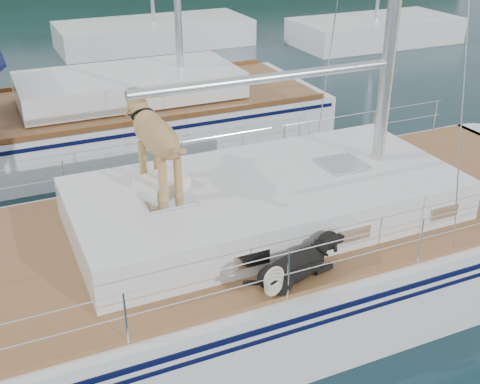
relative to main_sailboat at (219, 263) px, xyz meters
name	(u,v)px	position (x,y,z in m)	size (l,w,h in m)	color
ground	(214,304)	(-0.08, 0.00, -0.68)	(120.00, 120.00, 0.00)	black
main_sailboat	(219,263)	(0.00, 0.00, 0.00)	(12.00, 3.84, 14.01)	white
neighbor_sailboat	(85,126)	(-0.59, 6.38, -0.06)	(11.00, 3.50, 13.30)	white
bg_boat_center	(154,34)	(3.92, 16.00, -0.23)	(7.20, 3.00, 11.65)	white
bg_boat_east	(375,31)	(11.92, 13.00, -0.23)	(6.40, 3.00, 11.65)	white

